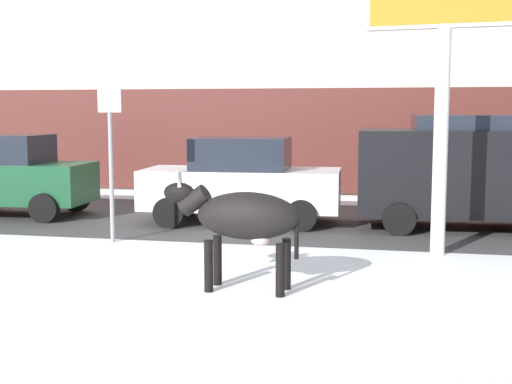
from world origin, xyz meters
name	(u,v)px	position (x,y,z in m)	size (l,w,h in m)	color
ground_plane	(160,326)	(0.00, 0.00, 0.00)	(120.00, 120.00, 0.00)	white
road_strip	(279,221)	(0.00, 7.63, 0.00)	(60.00, 5.60, 0.01)	#423F3F
cow_black	(243,218)	(0.56, 1.72, 0.99)	(1.91, 0.66, 1.54)	black
car_darkgreen_hatchback	(12,176)	(-6.14, 7.11, 0.93)	(3.59, 2.09, 1.86)	#194C2D
car_white_sedan	(241,181)	(-0.75, 7.21, 0.91)	(4.30, 2.17, 1.84)	white
car_black_van	(474,169)	(4.05, 7.42, 1.24)	(4.70, 2.33, 2.32)	black
street_sign	(111,152)	(-2.57, 4.58, 1.67)	(0.44, 0.08, 2.82)	gray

